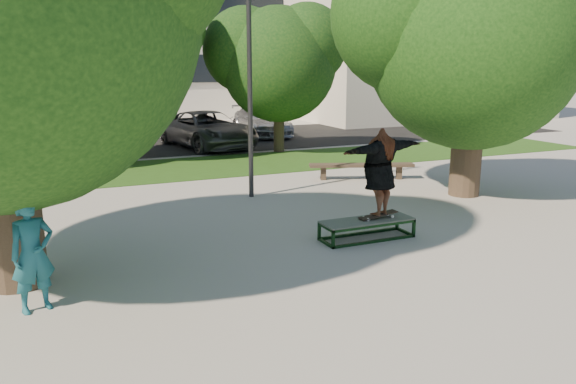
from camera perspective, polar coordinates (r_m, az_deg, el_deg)
name	(u,v)px	position (r m, az deg, el deg)	size (l,w,h in m)	color
ground	(299,266)	(9.31, 1.16, -7.54)	(120.00, 120.00, 0.00)	#AAA29C
grass_strip	(203,167)	(18.31, -8.60, 2.54)	(30.00, 4.00, 0.02)	#284915
asphalt_strip	(138,143)	(24.40, -14.95, 4.79)	(40.00, 8.00, 0.01)	black
tree_right	(470,28)	(14.62, 18.01, 15.59)	(6.24, 5.33, 6.51)	#38281E
bg_tree_mid	(118,40)	(20.17, -16.90, 14.52)	(5.76, 4.92, 6.24)	#38281E
bg_tree_right	(276,57)	(21.10, -1.20, 13.52)	(5.04, 4.31, 5.43)	#38281E
lamppost	(250,68)	(13.73, -3.92, 12.44)	(0.25, 0.15, 6.11)	#2D2D30
side_building	(412,52)	(36.95, 12.50, 13.73)	(15.00, 10.00, 8.00)	beige
grind_box	(367,229)	(10.77, 8.02, -3.75)	(1.80, 0.60, 0.38)	black
skater_rig	(380,172)	(10.64, 9.30, 2.03)	(2.10, 1.06, 1.73)	white
bystander	(32,254)	(8.19, -24.53, -5.77)	(0.58, 0.38, 1.58)	#1B5B67
bench	(361,166)	(16.25, 7.48, 2.61)	(2.94, 1.45, 0.46)	#443529
car_silver_a	(37,139)	(22.15, -24.12, 4.97)	(1.50, 3.74, 1.27)	#9E9DA1
car_dark	(2,134)	(23.15, -27.03, 5.27)	(1.59, 4.56, 1.50)	black
car_grey	(207,129)	(22.65, -8.19, 6.31)	(2.37, 5.14, 1.43)	#56575B
car_silver_b	(261,121)	(26.28, -2.74, 7.21)	(1.87, 4.59, 1.33)	#A1A1A6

